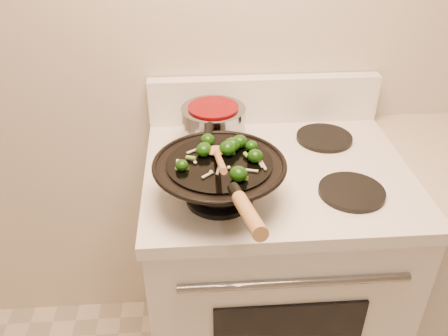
{
  "coord_description": "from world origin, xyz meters",
  "views": [
    {
      "loc": [
        -0.33,
        0.0,
        1.68
      ],
      "look_at": [
        -0.25,
        1.03,
        1.01
      ],
      "focal_mm": 38.0,
      "sensor_mm": 36.0,
      "label": 1
    }
  ],
  "objects": [
    {
      "name": "stove",
      "position": [
        -0.09,
        1.17,
        0.47
      ],
      "size": [
        0.78,
        0.67,
        1.08
      ],
      "color": "white",
      "rests_on": "ground"
    },
    {
      "name": "wok",
      "position": [
        -0.27,
        1.02,
        0.99
      ],
      "size": [
        0.35,
        0.57,
        0.21
      ],
      "color": "black",
      "rests_on": "stove"
    },
    {
      "name": "stirfry",
      "position": [
        -0.25,
        1.04,
        1.05
      ],
      "size": [
        0.23,
        0.21,
        0.04
      ],
      "color": "#103808",
      "rests_on": "wok"
    },
    {
      "name": "wooden_spoon",
      "position": [
        -0.27,
        0.99,
        1.08
      ],
      "size": [
        0.06,
        0.27,
        0.11
      ],
      "color": "#A97643",
      "rests_on": "wok"
    },
    {
      "name": "saucepan",
      "position": [
        -0.27,
        1.32,
        0.99
      ],
      "size": [
        0.2,
        0.32,
        0.12
      ],
      "color": "gray",
      "rests_on": "stove"
    }
  ]
}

